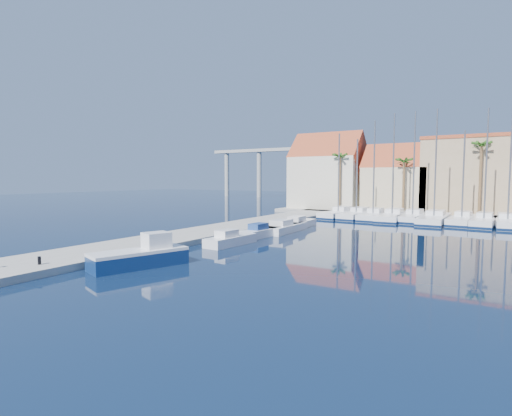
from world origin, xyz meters
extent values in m
plane|color=black|center=(0.00, 0.00, 0.00)|extent=(260.00, 260.00, 0.00)
cube|color=gray|center=(-9.00, 13.50, 0.25)|extent=(6.00, 77.00, 0.50)
cube|color=gray|center=(10.00, 48.00, 0.25)|extent=(54.00, 16.00, 0.50)
cylinder|color=black|center=(-7.63, -6.71, 0.75)|extent=(0.20, 0.20, 0.51)
cube|color=navy|center=(-3.49, -2.37, 0.47)|extent=(3.96, 6.66, 0.95)
cube|color=white|center=(-3.49, -2.37, 1.05)|extent=(3.96, 6.66, 0.21)
cube|color=white|center=(-3.10, -1.16, 1.63)|extent=(1.82, 2.03, 1.16)
cube|color=white|center=(-3.40, 7.94, 0.40)|extent=(2.11, 5.58, 0.80)
cube|color=white|center=(-3.43, 7.39, 1.10)|extent=(1.35, 1.99, 0.60)
cube|color=white|center=(-3.69, 13.61, 0.40)|extent=(2.04, 5.57, 0.80)
cube|color=navy|center=(-3.72, 13.07, 1.10)|extent=(1.33, 1.98, 0.60)
cube|color=white|center=(-3.42, 18.03, 0.40)|extent=(2.55, 7.36, 0.80)
cube|color=white|center=(-3.40, 17.30, 1.10)|extent=(1.71, 2.60, 0.60)
cube|color=white|center=(-3.78, 22.32, 0.40)|extent=(2.45, 6.62, 0.80)
cube|color=white|center=(-3.75, 21.67, 1.10)|extent=(1.59, 2.36, 0.60)
cube|color=white|center=(-3.82, 36.24, 0.50)|extent=(3.26, 10.14, 1.00)
cube|color=#0D2044|center=(-3.82, 36.24, 0.18)|extent=(3.33, 10.20, 0.28)
cube|color=white|center=(-3.75, 37.24, 1.30)|extent=(2.01, 3.11, 0.60)
cylinder|color=slate|center=(-3.85, 35.74, 6.66)|extent=(0.20, 0.20, 11.31)
cube|color=white|center=(-1.11, 36.24, 0.50)|extent=(3.05, 9.95, 1.00)
cube|color=#0D2044|center=(-1.11, 36.24, 0.18)|extent=(3.11, 10.01, 0.28)
cube|color=white|center=(-1.06, 37.23, 1.30)|extent=(1.93, 3.04, 0.60)
cylinder|color=slate|center=(-1.14, 35.75, 6.18)|extent=(0.20, 0.20, 10.37)
cube|color=white|center=(1.39, 35.79, 0.50)|extent=(2.52, 9.36, 1.00)
cube|color=#0D2044|center=(1.39, 35.79, 0.18)|extent=(2.58, 9.42, 0.28)
cube|color=white|center=(1.38, 36.73, 1.30)|extent=(1.73, 2.82, 0.60)
cylinder|color=slate|center=(1.39, 35.33, 7.36)|extent=(0.20, 0.20, 12.71)
cube|color=white|center=(3.88, 36.20, 0.50)|extent=(3.29, 10.98, 1.00)
cube|color=#0D2044|center=(3.88, 36.20, 0.18)|extent=(3.35, 11.04, 0.28)
cube|color=white|center=(3.84, 37.28, 1.30)|extent=(2.11, 3.34, 0.60)
cylinder|color=slate|center=(3.91, 35.66, 7.77)|extent=(0.20, 0.20, 13.55)
cube|color=white|center=(6.50, 36.58, 0.50)|extent=(2.88, 9.60, 1.00)
cube|color=#0D2044|center=(6.50, 36.58, 0.18)|extent=(2.94, 9.67, 0.28)
cube|color=white|center=(6.54, 37.53, 1.30)|extent=(1.85, 2.92, 0.60)
cylinder|color=slate|center=(6.48, 36.11, 7.83)|extent=(0.20, 0.20, 13.67)
cube|color=white|center=(9.24, 35.97, 0.50)|extent=(3.00, 11.42, 1.00)
cube|color=#0D2044|center=(9.24, 35.97, 0.18)|extent=(3.06, 11.48, 0.28)
cube|color=white|center=(9.24, 37.11, 1.30)|extent=(2.09, 3.43, 0.60)
cylinder|color=slate|center=(9.25, 35.40, 7.83)|extent=(0.20, 0.20, 13.66)
cube|color=white|center=(12.46, 36.29, 0.50)|extent=(3.04, 9.63, 1.00)
cube|color=#0D2044|center=(12.46, 36.29, 0.18)|extent=(3.10, 9.69, 0.28)
cube|color=white|center=(12.51, 37.24, 1.30)|extent=(1.90, 2.95, 0.60)
cylinder|color=slate|center=(12.43, 35.82, 6.38)|extent=(0.20, 0.20, 10.76)
cube|color=white|center=(14.91, 35.83, 0.50)|extent=(2.87, 9.32, 1.00)
cube|color=#0D2044|center=(14.91, 35.83, 0.18)|extent=(2.93, 9.39, 0.28)
cube|color=white|center=(14.95, 36.75, 1.30)|extent=(1.82, 2.85, 0.60)
cylinder|color=slate|center=(14.88, 35.37, 7.62)|extent=(0.20, 0.20, 13.23)
cube|color=white|center=(17.31, 36.19, 0.50)|extent=(3.27, 10.33, 1.00)
cube|color=#0D2044|center=(17.31, 36.19, 0.18)|extent=(3.33, 10.40, 0.28)
cube|color=white|center=(17.25, 37.21, 1.30)|extent=(2.04, 3.16, 0.60)
cylinder|color=slate|center=(17.34, 35.68, 7.52)|extent=(0.20, 0.20, 13.03)
cube|color=beige|center=(-10.00, 47.00, 5.00)|extent=(12.00, 9.00, 9.00)
cube|color=#953B20|center=(-10.00, 47.00, 9.50)|extent=(12.30, 9.00, 9.00)
cube|color=#C2B289|center=(2.00, 47.00, 4.00)|extent=(10.00, 8.00, 7.00)
cube|color=#953B20|center=(2.00, 47.00, 7.50)|extent=(10.30, 8.00, 8.00)
cube|color=tan|center=(13.00, 48.00, 6.00)|extent=(14.00, 10.00, 11.00)
cube|color=#953B20|center=(13.00, 48.00, 11.75)|extent=(14.20, 10.20, 0.50)
cylinder|color=brown|center=(-6.00, 42.00, 5.00)|extent=(0.36, 0.36, 9.00)
sphere|color=#275518|center=(-6.00, 42.00, 9.35)|extent=(2.60, 2.60, 2.60)
cylinder|color=brown|center=(4.00, 42.00, 4.50)|extent=(0.36, 0.36, 8.00)
sphere|color=#275518|center=(4.00, 42.00, 8.35)|extent=(2.60, 2.60, 2.60)
cylinder|color=brown|center=(14.00, 42.00, 5.50)|extent=(0.36, 0.36, 10.00)
sphere|color=#275518|center=(14.00, 42.00, 10.35)|extent=(2.60, 2.60, 2.60)
cube|color=#9E9E99|center=(-38.00, 82.00, 14.00)|extent=(48.00, 2.20, 0.90)
cylinder|color=#9E9E99|center=(-58.00, 82.00, 7.00)|extent=(1.40, 1.40, 14.00)
cylinder|color=#9E9E99|center=(-46.00, 82.00, 7.00)|extent=(1.40, 1.40, 14.00)
cylinder|color=#9E9E99|center=(-34.00, 82.00, 7.00)|extent=(1.40, 1.40, 14.00)
cylinder|color=#9E9E99|center=(-22.00, 82.00, 7.00)|extent=(1.40, 1.40, 14.00)
camera|label=1|loc=(16.95, -20.40, 5.95)|focal=28.00mm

